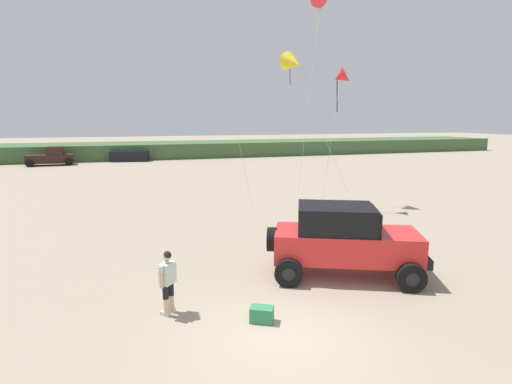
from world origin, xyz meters
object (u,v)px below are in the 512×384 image
Objects in this scene: distant_sedan at (130,156)px; kite_white_parafoil at (320,4)px; person_watching at (168,279)px; kite_yellow_diamond at (293,63)px; cooler_box at (262,314)px; jeep at (344,239)px; kite_orange_streamer at (340,77)px; distant_pickup at (51,156)px.

kite_white_parafoil is (10.53, -27.37, 10.54)m from distant_sedan.
person_watching is 13.96m from kite_yellow_diamond.
distant_sedan is at bearing 91.09° from person_watching.
kite_white_parafoil is (9.78, 11.83, 10.20)m from person_watching.
cooler_box is 18.59m from kite_white_parafoil.
distant_sedan is 0.36× the size of kite_white_parafoil.
person_watching is (-5.51, -0.95, -0.26)m from jeep.
person_watching is 0.14× the size of kite_white_parafoil.
kite_white_parafoil reaches higher than kite_yellow_diamond.
kite_orange_streamer is at bearing 81.86° from cooler_box.
kite_orange_streamer is (18.72, -27.98, 6.10)m from distant_pickup.
person_watching reaches higher than distant_sedan.
kite_white_parafoil is (2.42, 2.07, 3.47)m from kite_yellow_diamond.
cooler_box is 40.18m from distant_pickup.
person_watching is at bearing -76.89° from distant_pickup.
cooler_box is at bearing -148.82° from jeep.
jeep reaches higher than cooler_box.
kite_white_parafoil is 1.57× the size of kite_orange_streamer.
kite_orange_streamer reaches higher than distant_pickup.
distant_pickup is (-10.88, 38.67, 0.75)m from cooler_box.
kite_yellow_diamond is at bearing -59.92° from distant_pickup.
kite_orange_streamer is (0.18, -2.24, -4.10)m from kite_white_parafoil.
person_watching is 2.98× the size of cooler_box.
distant_sedan is at bearing 111.04° from kite_white_parafoil.
jeep reaches higher than distant_sedan.
cooler_box is 0.05× the size of kite_white_parafoil.
distant_pickup is 0.57× the size of kite_yellow_diamond.
kite_orange_streamer is at bearing -59.45° from distant_sedan.
jeep reaches higher than distant_pickup.
kite_yellow_diamond is (8.11, -29.45, 7.07)m from distant_sedan.
kite_white_parafoil is (4.28, 10.89, 9.94)m from jeep.
kite_yellow_diamond is 1.09× the size of kite_orange_streamer.
kite_yellow_diamond reaches higher than distant_sedan.
kite_yellow_diamond reaches higher than jeep.
person_watching is 2.51m from cooler_box.
person_watching is at bearing -78.25° from distant_sedan.
kite_yellow_diamond is (5.23, 10.86, 7.48)m from cooler_box.
kite_orange_streamer reaches higher than distant_sedan.
cooler_box is 0.13× the size of distant_sedan.
distant_pickup is at bearing 103.11° from person_watching.
distant_sedan is at bearing 109.89° from kite_orange_streamer.
person_watching is at bearing -129.59° from kite_white_parafoil.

